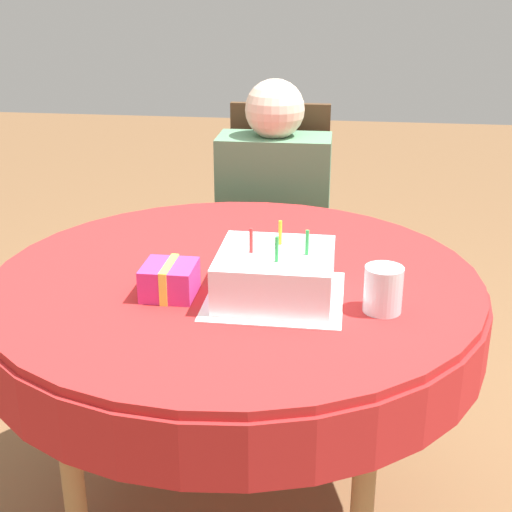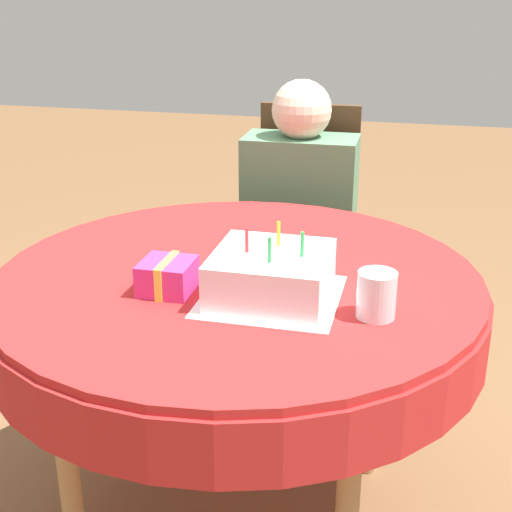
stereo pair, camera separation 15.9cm
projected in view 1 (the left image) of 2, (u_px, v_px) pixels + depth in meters
The scene contains 7 objects.
dining_table at pixel (236, 307), 1.73m from camera, with size 1.18×1.18×0.76m.
chair at pixel (276, 238), 2.62m from camera, with size 0.41×0.41×1.00m.
person at pixel (274, 208), 2.47m from camera, with size 0.39×0.30×1.11m.
napkin at pixel (275, 296), 1.58m from camera, with size 0.30×0.30×0.00m.
birthday_cake at pixel (275, 274), 1.56m from camera, with size 0.25×0.25×0.16m.
drinking_glass at pixel (383, 289), 1.49m from camera, with size 0.08×0.08×0.10m.
gift_box at pixel (170, 280), 1.57m from camera, with size 0.11×0.12×0.08m.
Camera 1 is at (0.26, -1.55, 1.42)m, focal length 50.00 mm.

